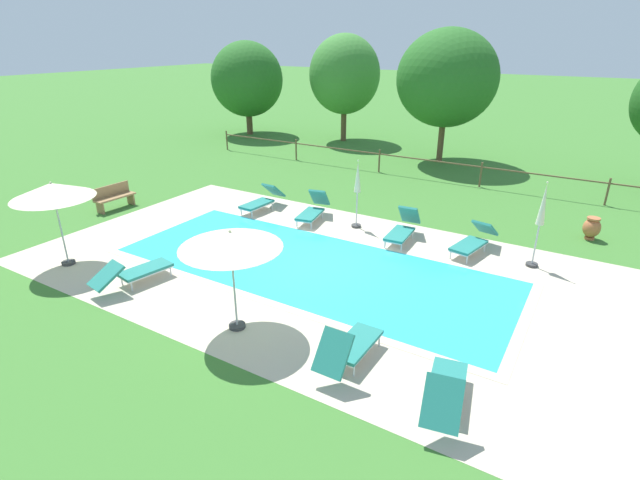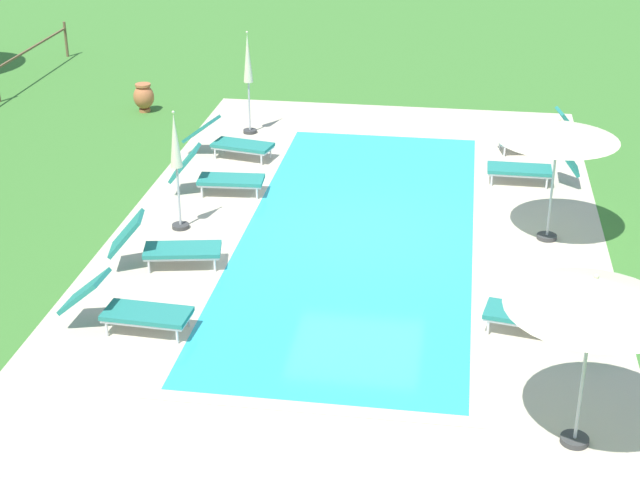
% 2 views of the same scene
% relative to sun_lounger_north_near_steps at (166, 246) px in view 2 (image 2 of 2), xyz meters
% --- Properties ---
extents(ground_plane, '(160.00, 160.00, 0.00)m').
position_rel_sun_lounger_north_near_steps_xyz_m(ground_plane, '(1.83, -3.08, -0.39)').
color(ground_plane, '#3D752D').
extents(pool_deck_paving, '(15.70, 8.91, 0.01)m').
position_rel_sun_lounger_north_near_steps_xyz_m(pool_deck_paving, '(1.83, -3.08, -0.39)').
color(pool_deck_paving, beige).
rests_on(pool_deck_paving, ground).
extents(swimming_pool_water, '(10.96, 4.17, 0.01)m').
position_rel_sun_lounger_north_near_steps_xyz_m(swimming_pool_water, '(1.83, -3.08, -0.39)').
color(swimming_pool_water, '#2DB7C6').
rests_on(swimming_pool_water, ground).
extents(pool_coping_rim, '(11.44, 4.65, 0.01)m').
position_rel_sun_lounger_north_near_steps_xyz_m(pool_coping_rim, '(1.83, -3.08, -0.38)').
color(pool_coping_rim, beige).
rests_on(pool_coping_rim, ground).
extents(sun_lounger_north_near_steps, '(0.95, 1.96, 0.97)m').
position_rel_sun_lounger_north_near_steps_xyz_m(sun_lounger_north_near_steps, '(0.00, 0.00, 0.00)').
color(sun_lounger_north_near_steps, '#237A70').
rests_on(sun_lounger_north_near_steps, ground).
extents(sun_lounger_north_mid, '(0.96, 2.12, 0.76)m').
position_rel_sun_lounger_north_near_steps_xyz_m(sun_lounger_north_mid, '(-1.40, -6.29, -0.03)').
color(sun_lounger_north_mid, '#237A70').
rests_on(sun_lounger_north_mid, ground).
extents(sun_lounger_north_far, '(0.71, 2.00, 0.88)m').
position_rel_sun_lounger_north_near_steps_xyz_m(sun_lounger_north_far, '(-2.15, -0.06, -0.01)').
color(sun_lounger_north_far, '#237A70').
rests_on(sun_lounger_north_far, ground).
extents(sun_lounger_north_end, '(0.61, 1.84, 1.00)m').
position_rel_sun_lounger_north_near_steps_xyz_m(sun_lounger_north_end, '(4.78, -6.33, 0.00)').
color(sun_lounger_north_end, '#237A70').
rests_on(sun_lounger_north_end, ground).
extents(sun_lounger_south_near_corner, '(0.72, 1.90, 0.98)m').
position_rel_sun_lounger_north_near_steps_xyz_m(sun_lounger_south_near_corner, '(3.31, -0.07, 0.00)').
color(sun_lounger_south_near_corner, '#237A70').
rests_on(sun_lounger_south_near_corner, ground).
extents(sun_lounger_south_mid, '(0.94, 1.94, 0.99)m').
position_rel_sun_lounger_north_near_steps_xyz_m(sun_lounger_south_mid, '(6.73, -6.56, 0.00)').
color(sun_lounger_south_mid, '#237A70').
rests_on(sun_lounger_south_mid, ground).
extents(sun_lounger_south_far, '(0.99, 2.07, 0.85)m').
position_rel_sun_lounger_north_near_steps_xyz_m(sun_lounger_south_far, '(5.43, 0.17, -0.02)').
color(sun_lounger_south_far, '#237A70').
rests_on(sun_lounger_south_far, ground).
extents(patio_umbrella_open_foreground, '(2.13, 2.13, 2.30)m').
position_rel_sun_lounger_north_near_steps_xyz_m(patio_umbrella_open_foreground, '(2.11, -6.48, 1.68)').
color(patio_umbrella_open_foreground, '#383838').
rests_on(patio_umbrella_open_foreground, ground).
extents(patio_umbrella_open_by_bench, '(2.09, 2.09, 2.38)m').
position_rel_sun_lounger_north_near_steps_xyz_m(patio_umbrella_open_by_bench, '(-4.00, -6.47, 1.73)').
color(patio_umbrella_open_by_bench, '#383838').
rests_on(patio_umbrella_open_by_bench, ground).
extents(patio_umbrella_closed_row_west, '(0.32, 0.32, 2.27)m').
position_rel_sun_lounger_north_near_steps_xyz_m(patio_umbrella_closed_row_west, '(1.57, 0.22, 1.06)').
color(patio_umbrella_closed_row_west, '#383838').
rests_on(patio_umbrella_closed_row_west, ground).
extents(patio_umbrella_closed_row_mid_east, '(0.32, 0.32, 2.42)m').
position_rel_sun_lounger_north_near_steps_xyz_m(patio_umbrella_closed_row_mid_east, '(7.09, 0.10, 1.15)').
color(patio_umbrella_closed_row_mid_east, '#383838').
rests_on(patio_umbrella_closed_row_mid_east, ground).
extents(terracotta_urn_near_fence, '(0.51, 0.51, 0.72)m').
position_rel_sun_lounger_north_near_steps_xyz_m(terracotta_urn_near_fence, '(8.30, 3.07, -0.01)').
color(terracotta_urn_near_fence, '#B7663D').
rests_on(terracotta_urn_near_fence, ground).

